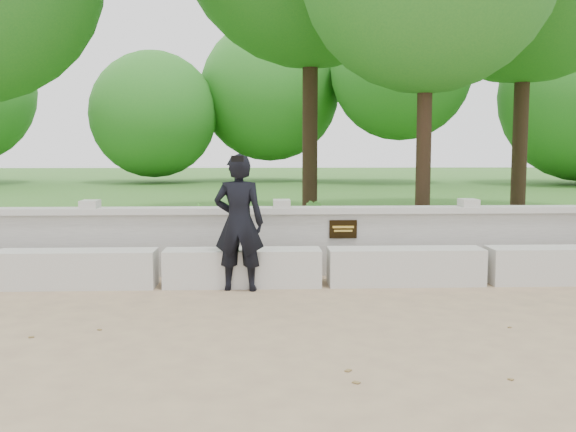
# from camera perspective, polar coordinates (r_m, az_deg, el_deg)

# --- Properties ---
(ground) EXTENTS (80.00, 80.00, 0.00)m
(ground) POSITION_cam_1_polar(r_m,az_deg,el_deg) (6.10, 5.05, -9.85)
(ground) COLOR tan
(ground) RESTS_ON ground
(lawn) EXTENTS (40.00, 22.00, 0.25)m
(lawn) POSITION_cam_1_polar(r_m,az_deg,el_deg) (19.89, -0.23, 1.49)
(lawn) COLOR #345F19
(lawn) RESTS_ON ground
(concrete_bench) EXTENTS (11.90, 0.45, 0.45)m
(concrete_bench) POSITION_cam_1_polar(r_m,az_deg,el_deg) (7.89, 3.25, -4.54)
(concrete_bench) COLOR beige
(concrete_bench) RESTS_ON ground
(parapet_wall) EXTENTS (12.50, 0.35, 0.90)m
(parapet_wall) POSITION_cam_1_polar(r_m,az_deg,el_deg) (8.54, 2.80, -2.11)
(parapet_wall) COLOR #BCB9B1
(parapet_wall) RESTS_ON ground
(man_main) EXTENTS (0.63, 0.57, 1.61)m
(man_main) POSITION_cam_1_polar(r_m,az_deg,el_deg) (7.53, -4.38, -0.59)
(man_main) COLOR black
(man_main) RESTS_ON ground
(shrub_a) EXTENTS (0.40, 0.41, 0.65)m
(shrub_a) POSITION_cam_1_polar(r_m,az_deg,el_deg) (9.22, -7.57, -0.86)
(shrub_a) COLOR #3E822C
(shrub_a) RESTS_ON lawn
(shrub_b) EXTENTS (0.45, 0.44, 0.64)m
(shrub_b) POSITION_cam_1_polar(r_m,az_deg,el_deg) (9.58, 2.34, -0.59)
(shrub_b) COLOR #3E822C
(shrub_b) RESTS_ON lawn
(shrub_d) EXTENTS (0.38, 0.38, 0.51)m
(shrub_d) POSITION_cam_1_polar(r_m,az_deg,el_deg) (9.56, -4.15, -1.01)
(shrub_d) COLOR #3E822C
(shrub_d) RESTS_ON lawn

